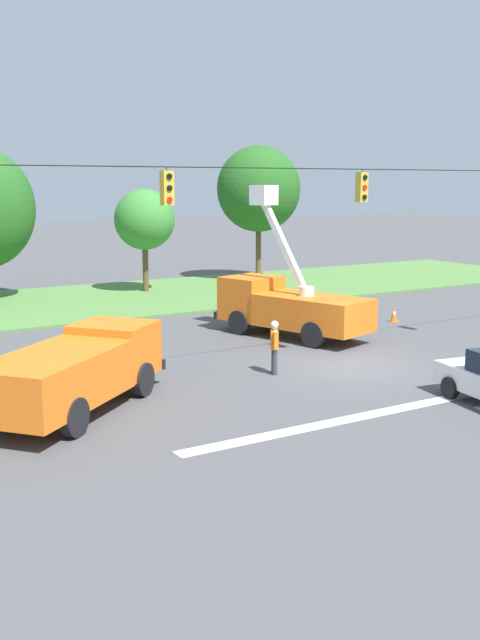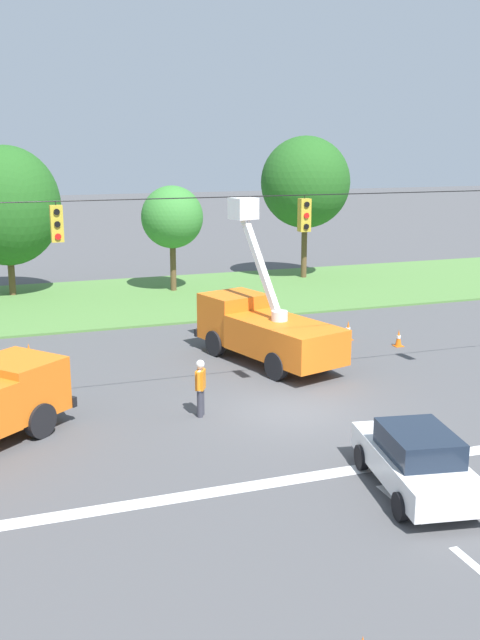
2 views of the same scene
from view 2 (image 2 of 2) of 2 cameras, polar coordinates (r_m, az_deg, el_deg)
ground_plane at (r=23.39m, az=3.83°, el=-6.89°), size 200.00×200.00×0.00m
grass_verge at (r=39.94m, az=-6.34°, el=1.70°), size 56.00×12.00×0.10m
lane_markings at (r=18.48m, az=11.33°, el=-12.87°), size 17.60×15.25×0.01m
signal_gantry at (r=22.27m, az=4.19°, el=3.88°), size 26.20×0.33×7.20m
tree_centre at (r=41.41m, az=-17.35°, el=8.29°), size 5.59×5.12×7.97m
tree_east at (r=41.03m, az=-5.19°, el=7.79°), size 3.34×3.56×5.83m
tree_far_east at (r=45.01m, az=5.01°, el=10.40°), size 5.28×5.19×8.47m
utility_truck_bucket_lift at (r=28.07m, az=1.83°, el=-0.55°), size 4.08×6.97×6.07m
sedan_white at (r=18.45m, az=13.25°, el=-10.33°), size 2.47×4.54×1.56m
road_worker at (r=22.60m, az=-3.03°, el=-4.93°), size 0.41×0.58×1.77m
traffic_cone_foreground_left at (r=31.68m, az=8.23°, el=-0.79°), size 0.36×0.36×0.81m
traffic_cone_foreground_right at (r=31.05m, az=11.99°, el=-1.36°), size 0.36×0.36×0.70m
traffic_cone_mid_right at (r=29.18m, az=-15.79°, el=-2.44°), size 0.36×0.36×0.77m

